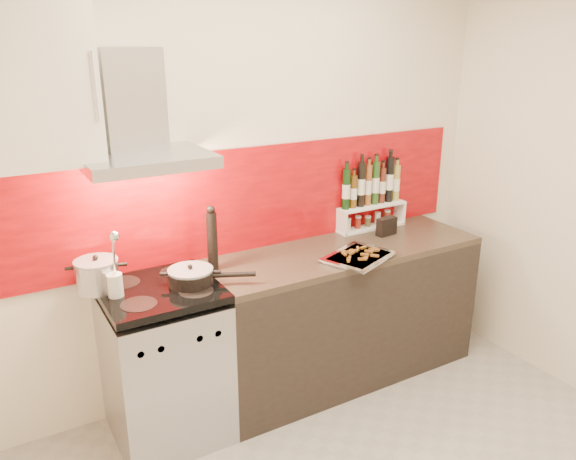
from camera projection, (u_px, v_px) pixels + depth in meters
back_wall at (251, 186)px, 3.40m from camera, size 3.40×0.02×2.60m
backsplash at (259, 198)px, 3.44m from camera, size 3.00×0.02×0.64m
range_stove at (166, 364)px, 3.10m from camera, size 0.60×0.60×0.91m
counter at (342, 312)px, 3.67m from camera, size 1.80×0.60×0.90m
range_hood at (138, 124)px, 2.79m from camera, size 0.62×0.50×0.61m
upper_cabinet at (10, 86)px, 2.46m from camera, size 0.70×0.35×0.72m
stock_pot at (97, 275)px, 2.90m from camera, size 0.22×0.22×0.19m
saute_pan at (192, 276)px, 2.97m from camera, size 0.44×0.28×0.11m
utensil_jar at (115, 278)px, 2.81m from camera, size 0.08×0.12×0.37m
pepper_mill at (212, 239)px, 3.14m from camera, size 0.06×0.06×0.38m
step_shelf at (372, 197)px, 3.83m from camera, size 0.52×0.14×0.48m
caddy_box at (386, 226)px, 3.74m from camera, size 0.15×0.08×0.12m
baking_tray at (359, 257)px, 3.34m from camera, size 0.49×0.44×0.03m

